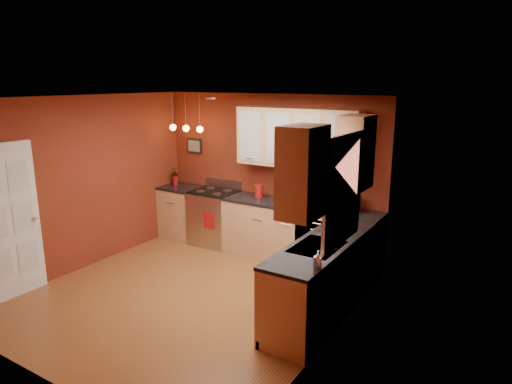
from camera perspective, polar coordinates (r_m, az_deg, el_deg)
The scene contains 27 objects.
floor at distance 6.33m, azimuth -8.30°, elevation -12.67°, with size 4.20×4.20×0.00m, color #9B612D.
ceiling at distance 5.68m, azimuth -9.23°, elevation 11.53°, with size 4.00×4.20×0.02m, color beige.
wall_back at distance 7.54m, azimuth 1.64°, elevation 2.29°, with size 4.00×0.02×2.60m, color maroon.
wall_front at distance 4.57m, azimuth -26.16°, elevation -6.99°, with size 4.00×0.02×2.60m, color maroon.
wall_left at distance 7.30m, azimuth -20.79°, elevation 0.99°, with size 0.02×4.20×2.60m, color maroon.
wall_right at distance 4.86m, azimuth 9.59°, elevation -4.49°, with size 0.02×4.20×2.60m, color maroon.
base_cabinets_back_left at distance 8.45m, azimuth -9.16°, elevation -2.55°, with size 0.70×0.60×0.90m, color tan.
base_cabinets_back_right at distance 7.18m, azimuth 5.44°, elevation -5.41°, with size 2.54×0.60×0.90m, color tan.
base_cabinets_right at distance 5.67m, azimuth 8.16°, elevation -10.94°, with size 0.60×2.10×0.90m, color tan.
counter_back_left at distance 8.33m, azimuth -9.29°, elevation 0.55°, with size 0.70×0.62×0.04m, color black.
counter_back_right at distance 7.04m, azimuth 5.52°, elevation -1.80°, with size 2.54×0.62×0.04m, color black.
counter_right at distance 5.49m, azimuth 8.33°, elevation -6.48°, with size 0.62×2.10×0.04m, color black.
gas_range at distance 8.00m, azimuth -5.20°, elevation -3.14°, with size 0.76×0.64×1.11m.
dishwasher_front at distance 6.79m, azimuth 7.15°, elevation -6.63°, with size 0.60×0.02×0.80m, color #B4B5B9.
sink at distance 5.36m, azimuth 7.70°, elevation -7.02°, with size 0.50×0.70×0.33m.
window at distance 5.04m, azimuth 10.81°, elevation 0.69°, with size 0.06×1.02×1.22m.
door_left_wall at distance 6.71m, azimuth -28.51°, elevation -3.32°, with size 0.12×0.82×2.05m.
upper_cabinets_back at distance 7.00m, azimuth 5.22°, elevation 6.73°, with size 2.00×0.35×0.90m, color tan.
upper_cabinets_right at distance 5.06m, azimuth 9.46°, elevation 3.84°, with size 0.35×1.95×0.90m, color tan.
wall_picture at distance 8.34m, azimuth -7.70°, elevation 5.73°, with size 0.32×0.03×0.26m, color black.
pendant_lights at distance 7.99m, azimuth -8.74°, elevation 7.93°, with size 0.71×0.11×0.66m.
red_canister at distance 7.43m, azimuth 0.37°, elevation 0.13°, with size 0.14×0.14×0.22m.
red_vase at distance 8.48m, azimuth -10.07°, elevation 1.44°, with size 0.10×0.10×0.16m, color #A91213.
flowers at distance 8.45m, azimuth -10.11°, elevation 2.45°, with size 0.10×0.10×0.19m, color #A91213.
coffee_maker at distance 6.77m, azimuth 11.93°, elevation -1.42°, with size 0.21×0.21×0.27m.
soap_pump at distance 4.76m, azimuth 7.73°, elevation -8.33°, with size 0.08×0.08×0.18m, color white.
dish_towel at distance 7.66m, azimuth -5.92°, elevation -3.62°, with size 0.20×0.01×0.28m, color #A91213.
Camera 1 is at (3.71, -4.29, 2.82)m, focal length 32.00 mm.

